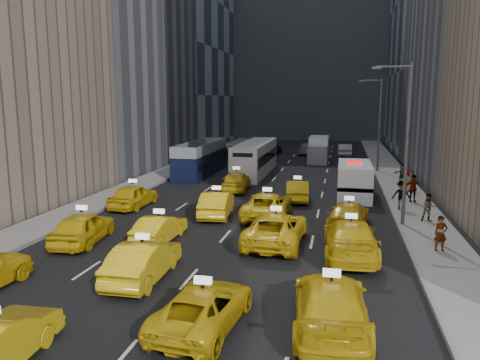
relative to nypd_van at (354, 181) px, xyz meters
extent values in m
plane|color=black|center=(-6.79, -19.74, -1.19)|extent=(160.00, 160.00, 0.00)
cube|color=gray|center=(-17.29, 5.26, -1.12)|extent=(3.00, 90.00, 0.15)
cube|color=gray|center=(3.71, 5.26, -1.12)|extent=(3.00, 90.00, 0.15)
cube|color=slate|center=(-15.84, 5.26, -1.10)|extent=(0.15, 90.00, 0.18)
cube|color=slate|center=(2.26, 5.26, -1.10)|extent=(0.15, 90.00, 0.18)
cube|color=#2D3847|center=(-27.29, 34.26, 19.81)|extent=(16.00, 22.00, 42.00)
cube|color=slate|center=(-6.79, 52.26, 18.81)|extent=(30.00, 12.00, 40.00)
cylinder|color=#595B60|center=(2.51, -7.74, 3.31)|extent=(0.20, 0.20, 9.00)
cylinder|color=#595B60|center=(1.61, -7.74, 7.61)|extent=(1.80, 0.12, 0.12)
cube|color=slate|center=(0.71, -7.74, 7.56)|extent=(0.50, 0.22, 0.12)
cylinder|color=#595B60|center=(2.51, 12.26, 3.31)|extent=(0.20, 0.20, 9.00)
cylinder|color=#595B60|center=(1.61, 12.26, 7.61)|extent=(1.80, 0.12, 0.12)
cube|color=slate|center=(0.71, 12.26, 7.56)|extent=(0.50, 0.22, 0.12)
imported|color=gold|center=(-8.54, -18.15, -0.42)|extent=(1.75, 4.77, 1.56)
imported|color=gold|center=(-5.09, -21.42, -0.53)|extent=(2.64, 4.96, 1.33)
imported|color=gold|center=(-1.17, -20.71, -0.39)|extent=(2.62, 5.71, 1.62)
imported|color=gold|center=(-13.44, -14.34, -0.40)|extent=(2.43, 4.87, 1.59)
imported|color=gold|center=(-9.83, -13.25, -0.53)|extent=(1.65, 4.13, 1.34)
imported|color=gold|center=(-4.04, -12.46, -0.40)|extent=(2.76, 5.77, 1.59)
imported|color=gold|center=(-0.47, -13.54, -0.36)|extent=(2.56, 5.84, 1.67)
imported|color=gold|center=(-14.35, -6.58, -0.41)|extent=(1.95, 4.62, 1.56)
imported|color=gold|center=(-8.34, -7.70, -0.42)|extent=(2.17, 4.87, 1.55)
imported|color=gold|center=(-5.27, -7.41, -0.43)|extent=(2.53, 5.49, 1.53)
imported|color=gold|center=(-0.48, -8.57, -0.48)|extent=(2.56, 5.15, 1.44)
imported|color=gold|center=(-8.90, 0.30, -0.40)|extent=(2.22, 4.78, 1.58)
imported|color=gold|center=(-3.93, -2.19, -0.48)|extent=(1.94, 4.47, 1.43)
cube|color=white|center=(0.00, 0.00, 0.03)|extent=(2.82, 6.31, 2.46)
cylinder|color=black|center=(-1.02, -2.17, -0.70)|extent=(0.28, 0.98, 0.98)
cylinder|color=black|center=(1.02, -2.17, -0.70)|extent=(0.28, 0.98, 0.98)
cylinder|color=black|center=(-1.02, 2.17, -0.70)|extent=(0.28, 0.98, 0.98)
cylinder|color=black|center=(1.02, 2.17, -0.70)|extent=(0.28, 0.98, 0.98)
cube|color=navy|center=(0.00, 0.00, -0.13)|extent=(2.86, 6.31, 0.28)
cube|color=red|center=(0.00, 0.00, 1.35)|extent=(1.14, 0.48, 0.18)
cube|color=black|center=(-13.94, 7.51, 0.32)|extent=(3.62, 10.66, 3.04)
cylinder|color=black|center=(-14.98, 3.18, -0.64)|extent=(0.28, 1.10, 1.10)
cylinder|color=black|center=(-12.91, 3.18, -0.64)|extent=(0.28, 1.10, 1.10)
cylinder|color=black|center=(-14.98, 11.83, -0.64)|extent=(0.28, 1.10, 1.10)
cylinder|color=black|center=(-12.91, 11.83, -0.64)|extent=(0.28, 1.10, 1.10)
cube|color=silver|center=(-8.98, 8.86, 0.32)|extent=(3.15, 11.85, 3.03)
cylinder|color=black|center=(-10.05, 3.90, -0.64)|extent=(0.28, 1.10, 1.10)
cylinder|color=black|center=(-7.91, 3.90, -0.64)|extent=(0.28, 1.10, 1.10)
cylinder|color=black|center=(-10.05, 13.82, -0.64)|extent=(0.28, 1.10, 1.10)
cylinder|color=black|center=(-7.91, 13.82, -0.64)|extent=(0.28, 1.10, 1.10)
cube|color=white|center=(-3.52, 18.95, 0.21)|extent=(2.64, 6.32, 2.82)
cylinder|color=black|center=(-4.43, 16.77, -0.64)|extent=(0.28, 1.10, 1.10)
cylinder|color=black|center=(-2.62, 16.77, -0.64)|extent=(0.28, 1.10, 1.10)
cylinder|color=black|center=(-4.43, 21.13, -0.64)|extent=(0.28, 1.10, 1.10)
cylinder|color=black|center=(-2.62, 21.13, -0.64)|extent=(0.28, 1.10, 1.10)
imported|color=#B8BBC0|center=(0.25, 10.21, -0.41)|extent=(2.06, 4.89, 1.57)
imported|color=black|center=(-13.28, 19.72, -0.41)|extent=(3.02, 5.85, 1.58)
imported|color=gray|center=(-5.24, 25.98, -0.45)|extent=(2.31, 5.24, 1.50)
imported|color=black|center=(-9.55, 25.28, -0.50)|extent=(2.01, 4.21, 1.39)
imported|color=#93969A|center=(-0.53, 24.94, -0.43)|extent=(1.63, 4.66, 1.54)
imported|color=gray|center=(3.60, -12.36, -0.21)|extent=(0.67, 0.51, 1.66)
imported|color=gray|center=(4.00, -6.85, -0.23)|extent=(0.81, 0.46, 1.63)
imported|color=gray|center=(2.83, -4.14, -0.11)|extent=(1.21, 0.50, 1.86)
imported|color=gray|center=(3.85, -1.64, -0.11)|extent=(1.15, 0.63, 1.88)
imported|color=gray|center=(4.11, 1.99, -0.20)|extent=(0.93, 0.73, 1.68)
imported|color=gray|center=(4.04, 5.79, -0.27)|extent=(1.49, 0.67, 1.56)
camera|label=1|loc=(-1.04, -34.63, 5.92)|focal=35.00mm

